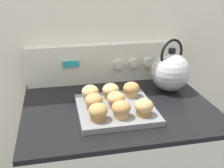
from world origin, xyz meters
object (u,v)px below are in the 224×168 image
Objects in this scene: muffin_r1_c0 at (94,102)px; muffin_pan at (116,109)px; muffin_r1_c1 at (116,100)px; muffin_r2_c1 at (111,91)px; muffin_r2_c2 at (131,89)px; tea_kettle at (171,71)px; muffin_r0_c2 at (144,107)px; muffin_r2_c0 at (90,93)px; muffin_r0_c1 at (121,109)px; muffin_r0_c0 at (98,112)px.

muffin_pan is at bearing 0.73° from muffin_r1_c0.
muffin_r2_c1 is (-0.00, 0.09, 0.00)m from muffin_r1_c1.
tea_kettle is at bearing 21.03° from muffin_r2_c2.
muffin_r1_c0 is at bearing -179.27° from muffin_pan.
muffin_r2_c2 is (0.09, -0.00, 0.00)m from muffin_r2_c1.
muffin_r2_c2 is at bearing -1.40° from muffin_r2_c1.
muffin_pan is 4.28× the size of muffin_r0_c2.
muffin_r0_c2 is at bearing -62.27° from muffin_r2_c1.
tea_kettle is at bearing 11.55° from muffin_r2_c0.
muffin_r1_c1 is at bearing -94.11° from muffin_pan.
muffin_r2_c2 is at bearing 44.47° from muffin_r1_c1.
muffin_r1_c0 is 0.19m from muffin_r2_c2.
muffin_r2_c0 is (-0.00, 0.08, 0.00)m from muffin_r1_c0.
muffin_r0_c1 and muffin_r2_c0 have the same top height.
muffin_r2_c2 is (0.17, -0.00, 0.00)m from muffin_r2_c0.
muffin_pan is at bearing -43.65° from muffin_r2_c0.
muffin_r1_c0 and muffin_r2_c1 have the same top height.
muffin_r1_c0 is (-0.17, 0.08, 0.00)m from muffin_r0_c2.
muffin_r0_c0 is 0.17m from muffin_r2_c0.
muffin_r1_c0 is 0.12m from muffin_r2_c1.
muffin_r0_c2 is at bearing 0.84° from muffin_r0_c0.
muffin_r1_c1 is 1.00× the size of muffin_r2_c0.
muffin_r0_c1 is 0.08m from muffin_r0_c2.
muffin_pan is 4.28× the size of muffin_r2_c0.
tea_kettle is (0.29, 0.16, 0.08)m from muffin_pan.
muffin_r1_c1 and muffin_r2_c1 have the same top height.
muffin_r0_c0 is 0.09m from muffin_r1_c0.
muffin_r2_c2 is at bearing -0.46° from muffin_r2_c0.
muffin_r2_c0 is at bearing -168.45° from tea_kettle.
muffin_r0_c0 is 1.00× the size of muffin_r1_c1.
muffin_r2_c0 is at bearing 91.55° from muffin_r1_c0.
muffin_r2_c2 is at bearing 26.09° from muffin_r1_c0.
tea_kettle is at bearing 29.26° from muffin_r1_c1.
muffin_r0_c1 and muffin_r2_c1 have the same top height.
muffin_r0_c2 is at bearing -25.85° from muffin_r1_c0.
muffin_r1_c1 is 0.12m from muffin_r2_c2.
muffin_r1_c1 is at bearing -44.06° from muffin_r2_c0.
muffin_r2_c0 is 0.08m from muffin_r2_c1.
muffin_r2_c1 is 1.00× the size of muffin_r2_c2.
muffin_r1_c0 is at bearing 136.39° from muffin_r0_c1.
muffin_r0_c0 is 1.00× the size of muffin_r0_c1.
muffin_r2_c1 is at bearing 45.95° from muffin_r1_c0.
muffin_r2_c1 and muffin_r2_c2 have the same top height.
muffin_r0_c0 and muffin_r2_c0 have the same top height.
muffin_r0_c2 is 0.29× the size of tea_kettle.
muffin_r0_c2 is at bearing -89.65° from muffin_r2_c2.
muffin_r0_c0 is (-0.08, -0.09, 0.04)m from muffin_pan.
muffin_r2_c1 is at bearing 178.60° from muffin_r2_c2.
tea_kettle is at bearing 14.66° from muffin_r2_c1.
muffin_r2_c1 is at bearing 91.73° from muffin_r1_c1.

